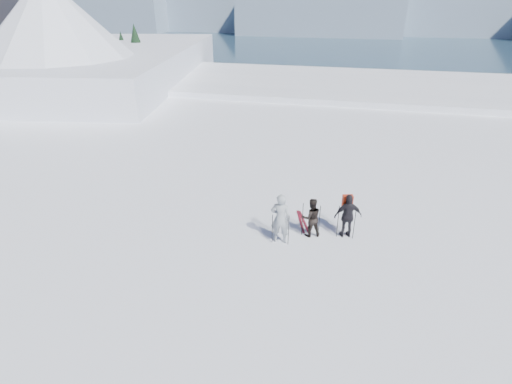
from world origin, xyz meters
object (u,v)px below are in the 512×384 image
at_px(skier_grey, 280,218).
at_px(skier_dark, 311,217).
at_px(skis_loose, 302,222).
at_px(skier_pack, 348,216).

distance_m(skier_grey, skier_dark, 1.22).
bearing_deg(skier_dark, skis_loose, -87.11).
distance_m(skier_dark, skis_loose, 1.21).
bearing_deg(skier_grey, skier_dark, -149.60).
bearing_deg(skier_pack, skier_grey, 4.91).
xyz_separation_m(skier_dark, skier_pack, (1.28, 0.24, 0.10)).
height_order(skier_grey, skier_dark, skier_grey).
distance_m(skier_grey, skis_loose, 1.89).
xyz_separation_m(skier_grey, skis_loose, (0.62, 1.53, -0.93)).
xyz_separation_m(skier_pack, skis_loose, (-1.68, 0.63, -0.83)).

